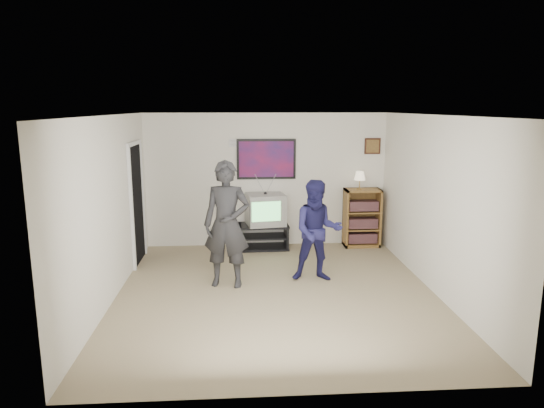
{
  "coord_description": "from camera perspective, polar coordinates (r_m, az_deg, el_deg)",
  "views": [
    {
      "loc": [
        -0.5,
        -6.5,
        2.62
      ],
      "look_at": [
        -0.01,
        0.73,
        1.15
      ],
      "focal_mm": 32.0,
      "sensor_mm": 36.0,
      "label": 1
    }
  ],
  "objects": [
    {
      "name": "room_shell",
      "position": [
        7.0,
        0.3,
        0.17
      ],
      "size": [
        4.51,
        5.0,
        2.51
      ],
      "color": "#8C7659",
      "rests_on": "ground"
    },
    {
      "name": "air_vent",
      "position": [
        9.0,
        -4.21,
        7.16
      ],
      "size": [
        0.28,
        0.02,
        0.14
      ],
      "primitive_type": "cube",
      "color": "white",
      "rests_on": "room_shell"
    },
    {
      "name": "small_picture",
      "position": [
        9.35,
        11.74,
        6.68
      ],
      "size": [
        0.3,
        0.03,
        0.3
      ],
      "primitive_type": "cube",
      "color": "black",
      "rests_on": "room_shell"
    },
    {
      "name": "media_stand",
      "position": [
        9.06,
        -1.03,
        -3.83
      ],
      "size": [
        0.94,
        0.54,
        0.46
      ],
      "rotation": [
        0.0,
        0.0,
        0.03
      ],
      "color": "black",
      "rests_on": "room_shell"
    },
    {
      "name": "person_tall",
      "position": [
        7.08,
        -5.34,
        -2.4
      ],
      "size": [
        0.75,
        0.56,
        1.86
      ],
      "primitive_type": "imported",
      "rotation": [
        0.0,
        0.0,
        -0.18
      ],
      "color": "#242426",
      "rests_on": "room_shell"
    },
    {
      "name": "poster",
      "position": [
        9.04,
        -0.68,
        5.3
      ],
      "size": [
        1.1,
        0.03,
        0.75
      ],
      "primitive_type": "cube",
      "color": "black",
      "rests_on": "room_shell"
    },
    {
      "name": "bookshelf",
      "position": [
        9.31,
        10.53,
        -1.6
      ],
      "size": [
        0.67,
        0.38,
        1.1
      ],
      "primitive_type": null,
      "color": "brown",
      "rests_on": "room_shell"
    },
    {
      "name": "person_short",
      "position": [
        7.33,
        5.37,
        -3.17
      ],
      "size": [
        0.79,
        0.63,
        1.55
      ],
      "primitive_type": "imported",
      "rotation": [
        0.0,
        0.0,
        -0.06
      ],
      "color": "#1C1A49",
      "rests_on": "room_shell"
    },
    {
      "name": "table_lamp",
      "position": [
        9.15,
        10.27,
        2.76
      ],
      "size": [
        0.21,
        0.21,
        0.34
      ],
      "primitive_type": null,
      "color": "#F5E1BA",
      "rests_on": "bookshelf"
    },
    {
      "name": "controller_right",
      "position": [
        7.53,
        5.41,
        -0.73
      ],
      "size": [
        0.08,
        0.13,
        0.04
      ],
      "primitive_type": "cube",
      "rotation": [
        0.0,
        0.0,
        0.34
      ],
      "color": "white",
      "rests_on": "person_short"
    },
    {
      "name": "crt_television",
      "position": [
        8.94,
        -0.78,
        -0.62
      ],
      "size": [
        0.76,
        0.68,
        0.57
      ],
      "primitive_type": null,
      "rotation": [
        0.0,
        0.0,
        0.16
      ],
      "color": "gray",
      "rests_on": "media_stand"
    },
    {
      "name": "doorway",
      "position": [
        8.44,
        -15.65,
        -0.04
      ],
      "size": [
        0.03,
        0.85,
        2.0
      ],
      "primitive_type": "cube",
      "color": "black",
      "rests_on": "room_shell"
    },
    {
      "name": "controller_left",
      "position": [
        7.21,
        -5.28,
        0.86
      ],
      "size": [
        0.06,
        0.13,
        0.04
      ],
      "primitive_type": "cube",
      "rotation": [
        0.0,
        0.0,
        0.19
      ],
      "color": "white",
      "rests_on": "person_tall"
    }
  ]
}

